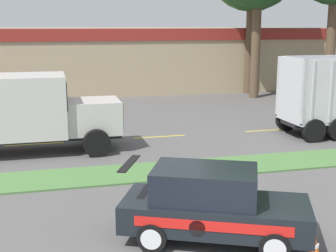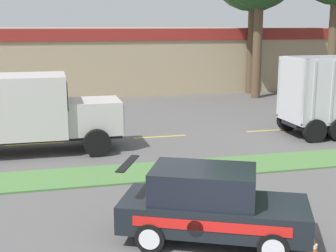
{
  "view_description": "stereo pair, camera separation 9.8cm",
  "coord_description": "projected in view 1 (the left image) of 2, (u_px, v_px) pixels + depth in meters",
  "views": [
    {
      "loc": [
        -2.81,
        -7.11,
        4.88
      ],
      "look_at": [
        0.95,
        7.59,
        1.62
      ],
      "focal_mm": 50.0,
      "sensor_mm": 36.0,
      "label": 1
    },
    {
      "loc": [
        -2.71,
        -7.14,
        4.88
      ],
      "look_at": [
        0.95,
        7.59,
        1.62
      ],
      "focal_mm": 50.0,
      "sensor_mm": 36.0,
      "label": 2
    }
  ],
  "objects": [
    {
      "name": "grass_verge",
      "position": [
        140.0,
        173.0,
        15.76
      ],
      "size": [
        120.0,
        2.07,
        0.06
      ],
      "primitive_type": "cube",
      "color": "#517F42",
      "rests_on": "ground_plane"
    },
    {
      "name": "rally_car",
      "position": [
        212.0,
        204.0,
        10.7
      ],
      "size": [
        4.57,
        3.33,
        1.76
      ],
      "color": "black",
      "rests_on": "ground_plane"
    },
    {
      "name": "traffic_cone",
      "position": [
        314.0,
        249.0,
        9.69
      ],
      "size": [
        0.45,
        0.45,
        0.7
      ],
      "color": "black",
      "rests_on": "ground_plane"
    },
    {
      "name": "centre_line_6",
      "position": [
        269.0,
        130.0,
        22.3
      ],
      "size": [
        2.4,
        0.14,
        0.01
      ],
      "primitive_type": "cube",
      "color": "yellow",
      "rests_on": "ground_plane"
    },
    {
      "name": "store_building_backdrop",
      "position": [
        92.0,
        58.0,
        37.46
      ],
      "size": [
        37.64,
        12.1,
        4.73
      ],
      "color": "tan",
      "rests_on": "ground_plane"
    },
    {
      "name": "centre_line_4",
      "position": [
        35.0,
        144.0,
        19.68
      ],
      "size": [
        2.4,
        0.14,
        0.01
      ],
      "primitive_type": "cube",
      "color": "yellow",
      "rests_on": "ground_plane"
    },
    {
      "name": "centre_line_5",
      "position": [
        159.0,
        137.0,
        20.99
      ],
      "size": [
        2.4,
        0.14,
        0.01
      ],
      "primitive_type": "cube",
      "color": "yellow",
      "rests_on": "ground_plane"
    }
  ]
}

